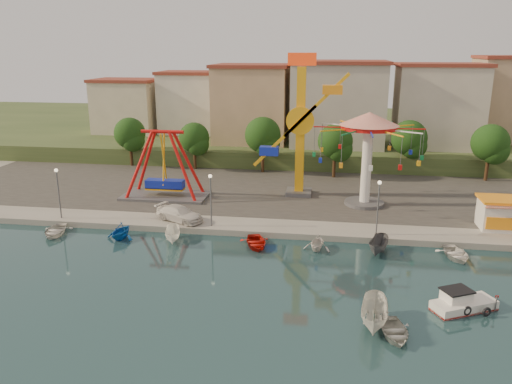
% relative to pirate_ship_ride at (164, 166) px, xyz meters
% --- Properties ---
extents(ground, '(200.00, 200.00, 0.00)m').
position_rel_pirate_ship_ride_xyz_m(ground, '(15.71, -21.94, -4.39)').
color(ground, '#15343C').
rests_on(ground, ground).
extents(quay_deck, '(200.00, 100.00, 0.60)m').
position_rel_pirate_ship_ride_xyz_m(quay_deck, '(15.71, 40.06, -4.09)').
color(quay_deck, '#9E998E').
rests_on(quay_deck, ground).
extents(asphalt_pad, '(90.00, 28.00, 0.01)m').
position_rel_pirate_ship_ride_xyz_m(asphalt_pad, '(15.71, 8.06, -3.79)').
color(asphalt_pad, '#4C4944').
rests_on(asphalt_pad, quay_deck).
extents(hill_terrace, '(200.00, 60.00, 3.00)m').
position_rel_pirate_ship_ride_xyz_m(hill_terrace, '(15.71, 45.06, -2.89)').
color(hill_terrace, '#384C26').
rests_on(hill_terrace, ground).
extents(pirate_ship_ride, '(10.00, 5.00, 8.00)m').
position_rel_pirate_ship_ride_xyz_m(pirate_ship_ride, '(0.00, 0.00, 0.00)').
color(pirate_ship_ride, '#59595E').
rests_on(pirate_ship_ride, quay_deck).
extents(kamikaze_tower, '(7.28, 3.10, 16.50)m').
position_rel_pirate_ship_ride_xyz_m(kamikaze_tower, '(15.93, 3.18, 4.06)').
color(kamikaze_tower, '#59595E').
rests_on(kamikaze_tower, quay_deck).
extents(wave_swinger, '(11.60, 11.60, 10.40)m').
position_rel_pirate_ship_ride_xyz_m(wave_swinger, '(23.13, 0.42, 3.80)').
color(wave_swinger, '#59595E').
rests_on(wave_swinger, quay_deck).
extents(booth_left, '(5.40, 3.78, 3.08)m').
position_rel_pirate_ship_ride_xyz_m(booth_left, '(36.33, -5.45, -2.23)').
color(booth_left, white).
rests_on(booth_left, quay_deck).
extents(lamp_post_0, '(0.14, 0.14, 5.00)m').
position_rel_pirate_ship_ride_xyz_m(lamp_post_0, '(-8.29, -8.94, -1.29)').
color(lamp_post_0, '#59595E').
rests_on(lamp_post_0, quay_deck).
extents(lamp_post_1, '(0.14, 0.14, 5.00)m').
position_rel_pirate_ship_ride_xyz_m(lamp_post_1, '(7.71, -8.94, -1.29)').
color(lamp_post_1, '#59595E').
rests_on(lamp_post_1, quay_deck).
extents(lamp_post_2, '(0.14, 0.14, 5.00)m').
position_rel_pirate_ship_ride_xyz_m(lamp_post_2, '(23.71, -8.94, -1.29)').
color(lamp_post_2, '#59595E').
rests_on(lamp_post_2, quay_deck).
extents(tree_0, '(4.60, 4.60, 7.19)m').
position_rel_pirate_ship_ride_xyz_m(tree_0, '(-10.29, 15.04, 1.08)').
color(tree_0, '#382314').
rests_on(tree_0, quay_deck).
extents(tree_1, '(4.35, 4.35, 6.80)m').
position_rel_pirate_ship_ride_xyz_m(tree_1, '(-0.29, 14.31, 0.81)').
color(tree_1, '#382314').
rests_on(tree_1, quay_deck).
extents(tree_2, '(5.02, 5.02, 7.85)m').
position_rel_pirate_ship_ride_xyz_m(tree_2, '(9.71, 13.87, 1.52)').
color(tree_2, '#382314').
rests_on(tree_2, quay_deck).
extents(tree_3, '(4.68, 4.68, 7.32)m').
position_rel_pirate_ship_ride_xyz_m(tree_3, '(19.71, 12.43, 1.16)').
color(tree_3, '#382314').
rests_on(tree_3, quay_deck).
extents(tree_4, '(4.86, 4.86, 7.60)m').
position_rel_pirate_ship_ride_xyz_m(tree_4, '(29.71, 15.42, 1.35)').
color(tree_4, '#382314').
rests_on(tree_4, quay_deck).
extents(tree_5, '(4.83, 4.83, 7.54)m').
position_rel_pirate_ship_ride_xyz_m(tree_5, '(39.71, 13.60, 1.31)').
color(tree_5, '#382314').
rests_on(tree_5, quay_deck).
extents(building_0, '(9.26, 9.53, 11.87)m').
position_rel_pirate_ship_ride_xyz_m(building_0, '(-17.66, 24.13, 4.54)').
color(building_0, beige).
rests_on(building_0, hill_terrace).
extents(building_1, '(12.33, 9.01, 8.63)m').
position_rel_pirate_ship_ride_xyz_m(building_1, '(-5.61, 29.45, 2.92)').
color(building_1, silver).
rests_on(building_1, hill_terrace).
extents(building_2, '(11.95, 9.28, 11.23)m').
position_rel_pirate_ship_ride_xyz_m(building_2, '(7.53, 30.03, 4.22)').
color(building_2, tan).
rests_on(building_2, hill_terrace).
extents(building_3, '(12.59, 10.50, 9.20)m').
position_rel_pirate_ship_ride_xyz_m(building_3, '(21.32, 26.87, 3.20)').
color(building_3, beige).
rests_on(building_3, hill_terrace).
extents(building_4, '(10.75, 9.23, 9.24)m').
position_rel_pirate_ship_ride_xyz_m(building_4, '(34.79, 30.27, 3.22)').
color(building_4, beige).
rests_on(building_4, hill_terrace).
extents(cabin_motorboat, '(4.83, 3.60, 1.60)m').
position_rel_pirate_ship_ride_xyz_m(cabin_motorboat, '(28.65, -21.38, -3.97)').
color(cabin_motorboat, white).
rests_on(cabin_motorboat, ground).
extents(rowboat_a, '(2.89, 3.77, 0.72)m').
position_rel_pirate_ship_ride_xyz_m(rowboat_a, '(23.57, -25.58, -4.03)').
color(rowboat_a, silver).
rests_on(rowboat_a, ground).
extents(skiff, '(2.25, 4.80, 1.79)m').
position_rel_pirate_ship_ride_xyz_m(skiff, '(22.40, -24.63, -3.50)').
color(skiff, silver).
rests_on(skiff, ground).
extents(van, '(5.64, 4.08, 1.52)m').
position_rel_pirate_ship_ride_xyz_m(van, '(4.13, -7.94, -3.03)').
color(van, silver).
rests_on(van, quay_deck).
extents(moored_boat_0, '(3.50, 4.36, 0.81)m').
position_rel_pirate_ship_ride_xyz_m(moored_boat_0, '(-7.24, -12.14, -3.99)').
color(moored_boat_0, silver).
rests_on(moored_boat_0, ground).
extents(moored_boat_1, '(3.09, 3.45, 1.62)m').
position_rel_pirate_ship_ride_xyz_m(moored_boat_1, '(-0.43, -12.14, -3.58)').
color(moored_boat_1, '#145CB2').
rests_on(moored_boat_1, ground).
extents(moored_boat_2, '(2.28, 3.91, 1.42)m').
position_rel_pirate_ship_ride_xyz_m(moored_boat_2, '(4.76, -12.14, -3.68)').
color(moored_boat_2, white).
rests_on(moored_boat_2, ground).
extents(moored_boat_3, '(3.65, 4.39, 0.79)m').
position_rel_pirate_ship_ride_xyz_m(moored_boat_3, '(12.66, -12.14, -4.00)').
color(moored_boat_3, red).
rests_on(moored_boat_3, ground).
extents(moored_boat_4, '(2.82, 3.14, 1.47)m').
position_rel_pirate_ship_ride_xyz_m(moored_boat_4, '(18.28, -12.14, -3.66)').
color(moored_boat_4, silver).
rests_on(moored_boat_4, ground).
extents(moored_boat_5, '(2.50, 4.14, 1.50)m').
position_rel_pirate_ship_ride_xyz_m(moored_boat_5, '(23.70, -12.14, -3.64)').
color(moored_boat_5, '#515055').
rests_on(moored_boat_5, ground).
extents(moored_boat_6, '(3.35, 4.22, 0.78)m').
position_rel_pirate_ship_ride_xyz_m(moored_boat_6, '(30.29, -12.14, -4.00)').
color(moored_boat_6, silver).
rests_on(moored_boat_6, ground).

